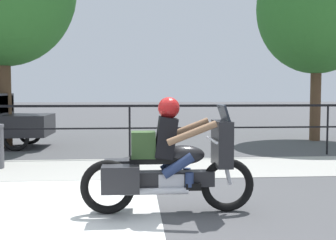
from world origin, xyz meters
TOP-DOWN VIEW (x-y plane):
  - ground_plane at (0.00, 0.00)m, footprint 120.00×120.00m
  - sidewalk_band at (0.00, 3.40)m, footprint 44.00×2.40m
  - crosswalk_band at (-1.01, -0.20)m, footprint 2.94×6.00m
  - fence_railing at (-0.00, 4.97)m, footprint 36.00×0.05m
  - motorcycle at (0.57, 0.05)m, footprint 2.34×0.76m
  - tree_behind_sign at (6.12, 8.05)m, footprint 3.95×3.95m

SIDE VIEW (x-z plane):
  - ground_plane at x=0.00m, z-range 0.00..0.00m
  - crosswalk_band at x=-1.01m, z-range 0.00..0.01m
  - sidewalk_band at x=0.00m, z-range 0.00..0.01m
  - motorcycle at x=0.57m, z-range -0.09..1.47m
  - fence_railing at x=0.00m, z-range 0.37..1.67m
  - tree_behind_sign at x=6.12m, z-range 1.10..7.66m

